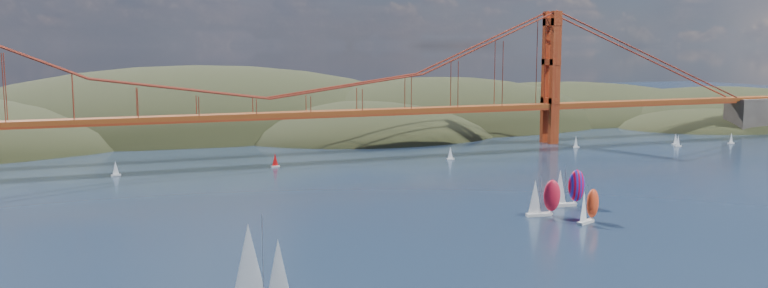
% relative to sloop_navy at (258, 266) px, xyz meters
% --- Properties ---
extents(headlands, '(725.00, 225.00, 96.00)m').
position_rel_sloop_navy_xyz_m(headlands, '(81.68, 251.35, -19.01)').
color(headlands, black).
rests_on(headlands, ground).
extents(bridge, '(552.00, 12.00, 55.00)m').
position_rel_sloop_navy_xyz_m(bridge, '(34.99, 153.06, 25.68)').
color(bridge, '#8D3D14').
rests_on(bridge, ground).
extents(sloop_navy, '(9.95, 6.33, 14.85)m').
position_rel_sloop_navy_xyz_m(sloop_navy, '(0.00, 0.00, 0.00)').
color(sloop_navy, black).
rests_on(sloop_navy, ground).
extents(racer_0, '(8.77, 4.07, 9.91)m').
position_rel_sloop_navy_xyz_m(racer_0, '(77.37, 37.56, -1.87)').
color(racer_0, white).
rests_on(racer_0, ground).
extents(racer_1, '(7.82, 5.40, 8.76)m').
position_rel_sloop_navy_xyz_m(racer_1, '(82.98, 27.55, -2.42)').
color(racer_1, silver).
rests_on(racer_1, ground).
extents(racer_rwb, '(9.31, 4.03, 10.57)m').
position_rel_sloop_navy_xyz_m(racer_rwb, '(89.47, 44.66, -1.56)').
color(racer_rwb, silver).
rests_on(racer_rwb, ground).
extents(distant_boat_3, '(3.00, 2.00, 4.70)m').
position_rel_sloop_navy_xyz_m(distant_boat_3, '(-16.64, 134.80, -4.15)').
color(distant_boat_3, silver).
rests_on(distant_boat_3, ground).
extents(distant_boat_4, '(3.00, 2.00, 4.70)m').
position_rel_sloop_navy_xyz_m(distant_boat_4, '(158.34, 136.52, -4.15)').
color(distant_boat_4, silver).
rests_on(distant_boat_4, ground).
extents(distant_boat_5, '(3.00, 2.00, 4.70)m').
position_rel_sloop_navy_xyz_m(distant_boat_5, '(199.03, 123.89, -4.15)').
color(distant_boat_5, silver).
rests_on(distant_boat_5, ground).
extents(distant_boat_6, '(3.00, 2.00, 4.70)m').
position_rel_sloop_navy_xyz_m(distant_boat_6, '(202.91, 129.50, -4.15)').
color(distant_boat_6, silver).
rests_on(distant_boat_6, ground).
extents(distant_boat_7, '(3.00, 2.00, 4.70)m').
position_rel_sloop_navy_xyz_m(distant_boat_7, '(226.23, 122.70, -4.15)').
color(distant_boat_7, silver).
rests_on(distant_boat_7, ground).
extents(distant_boat_8, '(3.00, 2.00, 4.70)m').
position_rel_sloop_navy_xyz_m(distant_boat_8, '(96.95, 126.51, -4.15)').
color(distant_boat_8, silver).
rests_on(distant_boat_8, ground).
extents(distant_boat_9, '(3.00, 2.00, 4.70)m').
position_rel_sloop_navy_xyz_m(distant_boat_9, '(34.24, 133.26, -4.15)').
color(distant_boat_9, silver).
rests_on(distant_boat_9, ground).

